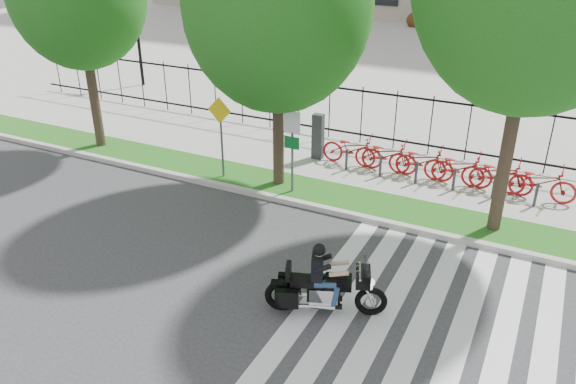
% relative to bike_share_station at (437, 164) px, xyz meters
% --- Properties ---
extents(ground, '(120.00, 120.00, 0.00)m').
position_rel_bike_share_station_xyz_m(ground, '(-3.14, -7.20, -0.68)').
color(ground, '#313133').
rests_on(ground, ground).
extents(curb, '(60.00, 0.20, 0.15)m').
position_rel_bike_share_station_xyz_m(curb, '(-3.14, -3.10, -0.60)').
color(curb, '#B1AEA6').
rests_on(curb, ground).
extents(grass_verge, '(60.00, 1.50, 0.15)m').
position_rel_bike_share_station_xyz_m(grass_verge, '(-3.14, -2.25, -0.60)').
color(grass_verge, '#1E5816').
rests_on(grass_verge, ground).
extents(sidewalk, '(60.00, 3.50, 0.15)m').
position_rel_bike_share_station_xyz_m(sidewalk, '(-3.14, 0.25, -0.60)').
color(sidewalk, '#A19F97').
rests_on(sidewalk, ground).
extents(plaza, '(80.00, 34.00, 0.10)m').
position_rel_bike_share_station_xyz_m(plaza, '(-3.14, 17.80, -0.63)').
color(plaza, '#A19F97').
rests_on(plaza, ground).
extents(crosswalk_stripes, '(5.70, 8.00, 0.01)m').
position_rel_bike_share_station_xyz_m(crosswalk_stripes, '(1.69, -7.20, -0.67)').
color(crosswalk_stripes, silver).
rests_on(crosswalk_stripes, ground).
extents(iron_fence, '(30.00, 0.06, 2.00)m').
position_rel_bike_share_station_xyz_m(iron_fence, '(-3.14, 2.00, 0.47)').
color(iron_fence, black).
rests_on(iron_fence, sidewalk).
extents(lamp_post_left, '(1.06, 0.70, 4.25)m').
position_rel_bike_share_station_xyz_m(lamp_post_left, '(-15.14, 4.80, 2.53)').
color(lamp_post_left, black).
rests_on(lamp_post_left, ground).
extents(street_tree_1, '(5.02, 5.02, 8.02)m').
position_rel_bike_share_station_xyz_m(street_tree_1, '(-4.16, -2.25, 4.60)').
color(street_tree_1, '#36251D').
rests_on(street_tree_1, grass_verge).
extents(bike_share_station, '(7.87, 0.89, 1.50)m').
position_rel_bike_share_station_xyz_m(bike_share_station, '(0.00, 0.00, 0.00)').
color(bike_share_station, '#2D2D33').
rests_on(bike_share_station, sidewalk).
extents(sign_pole_regulatory, '(0.50, 0.09, 2.50)m').
position_rel_bike_share_station_xyz_m(sign_pole_regulatory, '(-3.54, -2.62, 1.06)').
color(sign_pole_regulatory, '#59595B').
rests_on(sign_pole_regulatory, grass_verge).
extents(sign_pole_warning, '(0.78, 0.09, 2.49)m').
position_rel_bike_share_station_xyz_m(sign_pole_warning, '(-5.88, -2.62, 1.07)').
color(sign_pole_warning, '#59595B').
rests_on(sign_pole_warning, grass_verge).
extents(motorcycle_rider, '(2.37, 1.24, 1.92)m').
position_rel_bike_share_station_xyz_m(motorcycle_rider, '(-0.58, -7.11, -0.04)').
color(motorcycle_rider, black).
rests_on(motorcycle_rider, ground).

